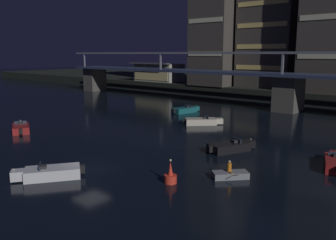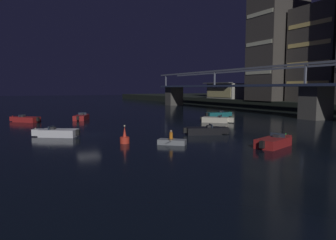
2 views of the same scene
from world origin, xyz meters
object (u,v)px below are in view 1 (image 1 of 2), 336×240
Objects in this scene: speedboat_near_center at (21,128)px; channel_buoy at (170,177)px; speedboat_far_left at (50,173)px; dinghy_with_paddler at (230,174)px; speedboat_mid_left at (231,147)px; tower_west_low at (221,5)px; waterfront_pavilion at (159,72)px; speedboat_mid_center at (202,121)px; tower_west_tall at (274,36)px; river_bridge at (289,83)px; speedboat_mid_right at (185,110)px.

speedboat_near_center is 24.48m from channel_buoy.
dinghy_with_paddler is (10.00, 8.84, -0.14)m from speedboat_far_left.
speedboat_mid_left is 16.45m from speedboat_far_left.
tower_west_low is 60.95m from channel_buoy.
waterfront_pavilion is (-16.92, -1.88, -15.03)m from tower_west_low.
waterfront_pavilion reaches higher than speedboat_mid_center.
speedboat_mid_left is at bearing -55.49° from tower_west_low.
tower_west_tall is at bearing 110.89° from speedboat_mid_left.
tower_west_low is 2.81× the size of waterfront_pavilion.
tower_west_low is at bearing -163.35° from tower_west_tall.
speedboat_mid_center is at bearing -78.59° from tower_west_tall.
dinghy_with_paddler is at bearing -58.86° from speedboat_mid_left.
speedboat_far_left is at bearing -111.79° from speedboat_mid_left.
waterfront_pavilion reaches higher than speedboat_mid_left.
waterfront_pavilion is at bearing -173.65° from tower_west_low.
speedboat_mid_left is (16.56, -43.39, -12.29)m from tower_west_tall.
river_bridge is 34.36m from dinghy_with_paddler.
waterfront_pavilion is at bearing 133.40° from channel_buoy.
dinghy_with_paddler is at bearing 5.23° from speedboat_near_center.
speedboat_near_center is 27.21m from dinghy_with_paddler.
channel_buoy is (6.85, -36.44, -4.13)m from river_bridge.
speedboat_far_left is (17.10, -6.36, 0.00)m from speedboat_near_center.
speedboat_mid_center is (7.00, -34.69, -12.29)m from tower_west_tall.
speedboat_mid_right is 2.97× the size of channel_buoy.
speedboat_mid_left is at bearing 121.14° from dinghy_with_paddler.
speedboat_mid_left is at bearing -40.66° from waterfront_pavilion.
waterfront_pavilion is 2.37× the size of speedboat_mid_right.
river_bridge is at bearing 100.64° from channel_buoy.
tower_west_tall reaches higher than speedboat_mid_center.
river_bridge is 4.93× the size of tower_west_tall.
river_bridge reaches higher than speedboat_near_center.
tower_west_low is 52.25m from speedboat_mid_left.
tower_west_tall is 7.96× the size of dinghy_with_paddler.
tower_west_low is 62.36m from speedboat_far_left.
speedboat_mid_right is 30.92m from channel_buoy.
tower_west_tall is 60.84m from speedboat_far_left.
speedboat_near_center is 24.86m from speedboat_mid_left.
channel_buoy is at bearing -2.88° from speedboat_near_center.
speedboat_mid_center is at bearing 131.61° from dinghy_with_paddler.
tower_west_tall is 4.85× the size of speedboat_mid_center.
tower_west_low is 1.64× the size of tower_west_tall.
speedboat_far_left is (11.06, -29.97, 0.00)m from speedboat_mid_right.
speedboat_near_center is 1.13× the size of speedboat_mid_center.
channel_buoy is (1.24, -10.15, 0.06)m from speedboat_mid_left.
speedboat_near_center is at bearing -65.70° from waterfront_pavilion.
tower_west_low reaches higher than channel_buoy.
river_bridge is 3.01× the size of tower_west_low.
speedboat_mid_center is (18.01, -31.40, -19.06)m from tower_west_low.
speedboat_far_left is at bearing -81.82° from speedboat_mid_center.
speedboat_near_center is at bearing -158.97° from speedboat_mid_left.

